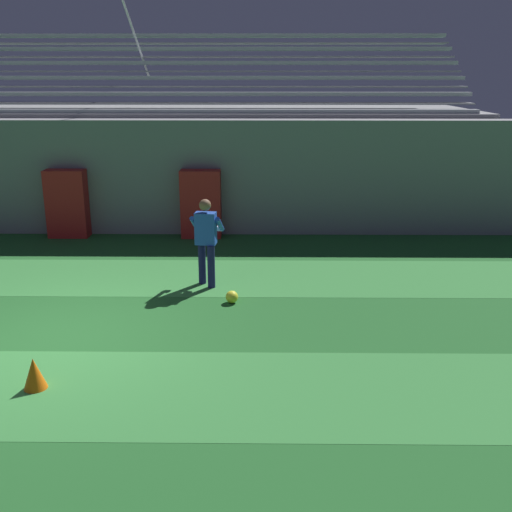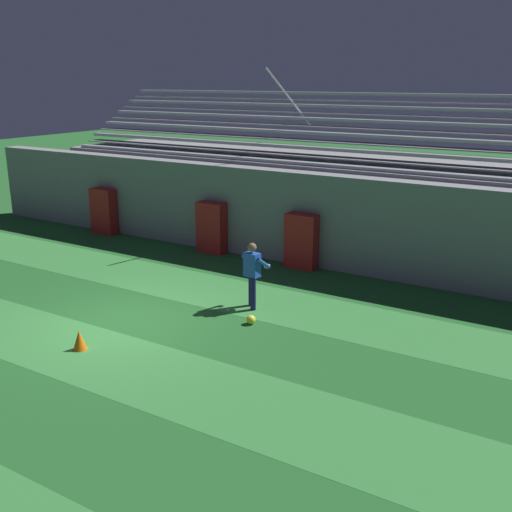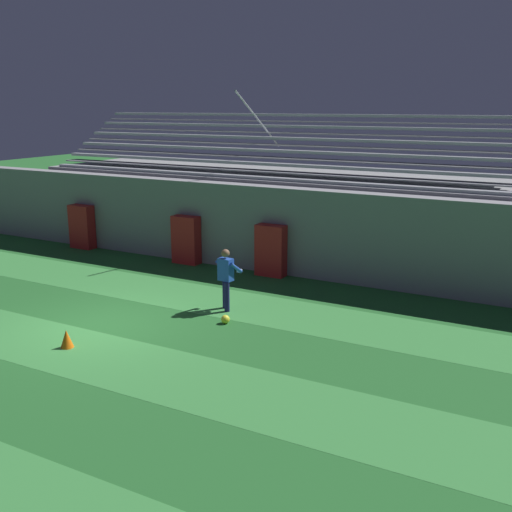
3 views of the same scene
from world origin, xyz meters
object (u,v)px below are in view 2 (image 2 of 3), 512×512
Objects in this scene: padding_pillar_gate_left at (212,228)px; goalkeeper at (253,271)px; soccer_ball at (251,320)px; traffic_cone at (79,340)px; padding_pillar_far_left at (104,211)px; padding_pillar_gate_right at (301,241)px.

goalkeeper reaches higher than padding_pillar_gate_left.
soccer_ball is 3.84m from traffic_cone.
padding_pillar_gate_right is at bearing 0.00° from padding_pillar_far_left.
traffic_cone is at bearing -100.65° from padding_pillar_gate_right.
soccer_ball is at bearing -26.09° from padding_pillar_far_left.
padding_pillar_gate_left is at bearing 104.08° from traffic_cone.
goalkeeper reaches higher than soccer_ball.
padding_pillar_gate_left is 1.00× the size of padding_pillar_gate_right.
padding_pillar_gate_left is at bearing 0.00° from padding_pillar_far_left.
soccer_ball is (4.23, -4.43, -0.72)m from padding_pillar_gate_left.
padding_pillar_gate_right is 3.94× the size of traffic_cone.
soccer_ball is (0.97, -4.43, -0.72)m from padding_pillar_gate_right.
padding_pillar_far_left is at bearing 157.63° from goalkeeper.
padding_pillar_far_left is (-8.07, 0.00, 0.00)m from padding_pillar_gate_right.
goalkeeper is 4.41m from traffic_cone.
goalkeeper is at bearing -82.68° from padding_pillar_gate_right.
traffic_cone reaches higher than soccer_ball.
padding_pillar_gate_left is at bearing 136.67° from goalkeeper.
padding_pillar_far_left is (-4.80, 0.00, 0.00)m from padding_pillar_gate_left.
traffic_cone is (1.87, -7.44, -0.62)m from padding_pillar_gate_left.
padding_pillar_far_left is 0.99× the size of goalkeeper.
padding_pillar_gate_right reaches higher than soccer_ball.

